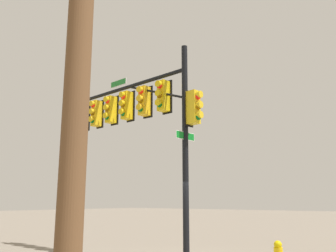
{
  "coord_description": "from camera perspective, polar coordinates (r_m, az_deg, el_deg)",
  "views": [
    {
      "loc": [
        -6.75,
        9.44,
        1.92
      ],
      "look_at": [
        0.74,
        -0.02,
        4.42
      ],
      "focal_mm": 38.41,
      "sensor_mm": 36.0,
      "label": 1
    }
  ],
  "objects": [
    {
      "name": "signal_pole_assembly",
      "position": [
        13.62,
        -5.15,
        2.07
      ],
      "size": [
        7.01,
        1.09,
        7.14
      ],
      "color": "black",
      "rests_on": "ground_plane"
    }
  ]
}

